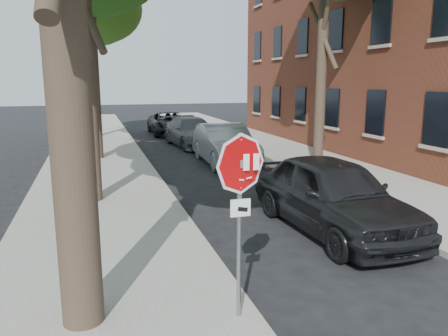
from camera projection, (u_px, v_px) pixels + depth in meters
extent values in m
plane|color=black|center=(284.00, 316.00, 6.41)|extent=(120.00, 120.00, 0.00)
cube|color=gray|center=(96.00, 168.00, 16.96)|extent=(4.00, 55.00, 0.12)
cube|color=gray|center=(295.00, 157.00, 19.35)|extent=(4.00, 55.00, 0.12)
cube|color=#9E9384|center=(149.00, 165.00, 17.53)|extent=(0.12, 55.00, 0.13)
cube|color=#9E9384|center=(252.00, 159.00, 18.78)|extent=(0.12, 55.00, 0.13)
cylinder|color=gray|center=(239.00, 228.00, 5.93)|extent=(0.06, 0.06, 2.60)
cube|color=#99999E|center=(240.00, 164.00, 5.72)|extent=(0.05, 0.06, 0.10)
cylinder|color=#99999E|center=(241.00, 164.00, 5.72)|extent=(0.76, 0.32, 0.82)
cylinder|color=white|center=(241.00, 164.00, 5.71)|extent=(0.76, 0.32, 0.82)
cylinder|color=#B70709|center=(241.00, 164.00, 5.70)|extent=(0.68, 0.29, 0.74)
cube|color=white|center=(226.00, 163.00, 5.63)|extent=(0.08, 0.00, 0.22)
cube|color=white|center=(236.00, 163.00, 5.67)|extent=(0.08, 0.00, 0.22)
cube|color=white|center=(246.00, 162.00, 5.71)|extent=(0.08, 0.00, 0.22)
cube|color=white|center=(256.00, 162.00, 5.75)|extent=(0.08, 0.00, 0.22)
cube|color=silver|center=(233.00, 179.00, 5.70)|extent=(0.08, 0.00, 0.03)
cube|color=silver|center=(241.00, 180.00, 5.73)|extent=(0.08, 0.00, 0.03)
cube|color=silver|center=(249.00, 178.00, 5.76)|extent=(0.08, 0.00, 0.03)
cube|color=white|center=(240.00, 208.00, 5.83)|extent=(0.28, 0.02, 0.24)
cube|color=black|center=(243.00, 209.00, 5.83)|extent=(0.15, 0.00, 0.08)
cylinder|color=black|center=(84.00, 22.00, 11.29)|extent=(0.44, 0.44, 9.50)
cylinder|color=black|center=(91.00, 38.00, 17.87)|extent=(0.48, 0.48, 10.00)
cylinder|color=black|center=(86.00, 58.00, 24.45)|extent=(0.40, 0.40, 9.00)
ellipsoid|color=#195212|center=(83.00, 11.00, 23.96)|extent=(4.16, 4.16, 3.33)
ellipsoid|color=#195212|center=(70.00, 20.00, 24.53)|extent=(3.78, 3.78, 3.02)
cylinder|color=black|center=(322.00, 48.00, 16.58)|extent=(0.40, 0.40, 9.00)
imported|color=black|center=(332.00, 194.00, 9.91)|extent=(2.24, 5.11, 1.71)
imported|color=gray|center=(225.00, 144.00, 17.89)|extent=(1.84, 5.02, 1.64)
imported|color=#48484D|center=(192.00, 132.00, 22.90)|extent=(2.56, 5.32, 1.49)
imported|color=black|center=(169.00, 123.00, 27.98)|extent=(2.42, 5.16, 1.43)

